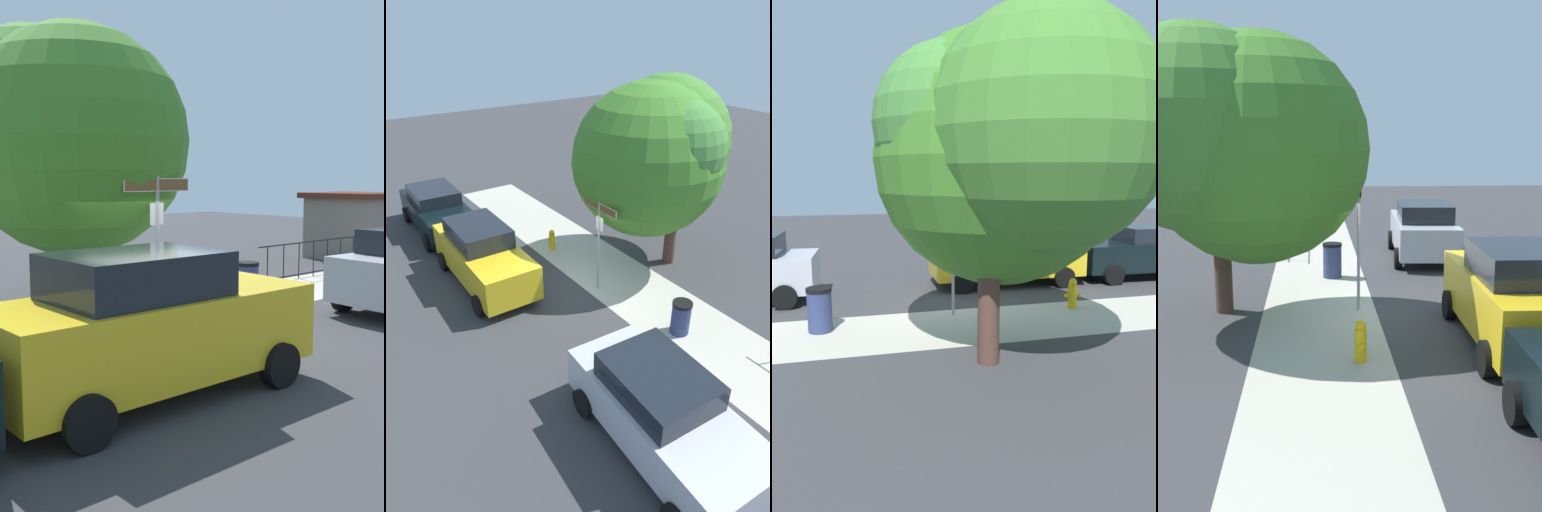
# 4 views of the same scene
# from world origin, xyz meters

# --- Properties ---
(ground_plane) EXTENTS (60.00, 60.00, 0.00)m
(ground_plane) POSITION_xyz_m (0.00, 0.00, 0.00)
(ground_plane) COLOR #38383A
(sidewalk_strip) EXTENTS (24.00, 2.60, 0.00)m
(sidewalk_strip) POSITION_xyz_m (2.00, 1.30, 0.00)
(sidewalk_strip) COLOR #B4AF9F
(sidewalk_strip) RESTS_ON ground_plane
(street_sign) EXTENTS (1.57, 0.07, 3.10)m
(street_sign) POSITION_xyz_m (0.39, 0.40, 2.20)
(street_sign) COLOR #9EA0A5
(street_sign) RESTS_ON ground_plane
(shade_tree) EXTENTS (4.91, 5.62, 6.19)m
(shade_tree) POSITION_xyz_m (-0.07, 3.02, 3.90)
(shade_tree) COLOR #4E3429
(shade_tree) RESTS_ON ground_plane
(car_black) EXTENTS (4.61, 2.19, 1.70)m
(car_black) POSITION_xyz_m (-6.77, -2.27, 0.87)
(car_black) COLOR black
(car_black) RESTS_ON ground_plane
(car_yellow) EXTENTS (4.63, 2.07, 1.98)m
(car_yellow) POSITION_xyz_m (-2.01, -2.40, 0.99)
(car_yellow) COLOR gold
(car_yellow) RESTS_ON ground_plane
(car_silver) EXTENTS (4.49, 2.27, 1.82)m
(car_silver) POSITION_xyz_m (5.81, -2.11, 0.92)
(car_silver) COLOR #B8B8C6
(car_silver) RESTS_ON ground_plane
(fire_hydrant) EXTENTS (0.42, 0.22, 0.78)m
(fire_hydrant) POSITION_xyz_m (-2.71, 0.60, 0.38)
(fire_hydrant) COLOR yellow
(fire_hydrant) RESTS_ON ground_plane
(trash_bin) EXTENTS (0.55, 0.55, 0.98)m
(trash_bin) POSITION_xyz_m (3.49, 0.90, 0.49)
(trash_bin) COLOR navy
(trash_bin) RESTS_ON ground_plane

